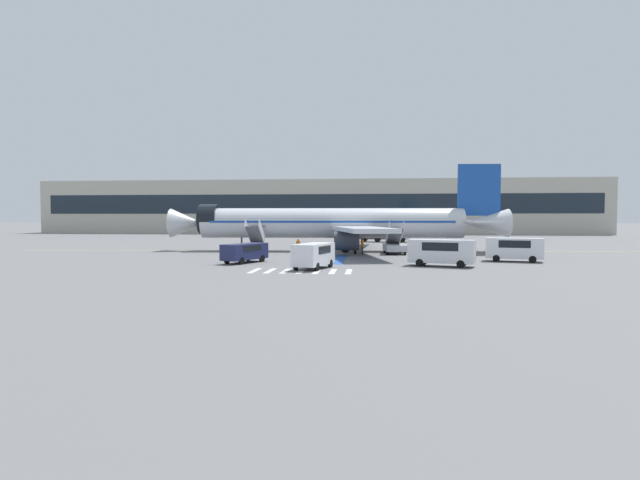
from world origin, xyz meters
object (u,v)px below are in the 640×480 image
at_px(airliner, 337,223).
at_px(terminal_building, 315,207).
at_px(service_van_2, 514,247).
at_px(ground_crew_1, 298,245).
at_px(service_van_3, 245,251).
at_px(boarding_stairs_aft, 394,245).
at_px(ground_crew_0, 355,245).
at_px(service_van_0, 442,250).
at_px(service_van_1, 314,254).
at_px(ground_crew_2, 362,245).
at_px(boarding_stairs_forward, 255,245).
at_px(fuel_tanker, 382,231).

bearing_deg(airliner, terminal_building, 4.77).
distance_m(service_van_2, ground_crew_1, 23.57).
height_order(service_van_3, ground_crew_1, service_van_3).
height_order(airliner, service_van_2, airliner).
height_order(boarding_stairs_aft, service_van_2, boarding_stairs_aft).
height_order(service_van_3, ground_crew_0, ground_crew_0).
bearing_deg(service_van_0, service_van_1, -56.61).
bearing_deg(ground_crew_2, terminal_building, 27.75).
bearing_deg(ground_crew_2, service_van_2, -99.94).
height_order(boarding_stairs_aft, terminal_building, terminal_building).
bearing_deg(service_van_3, service_van_2, 33.02).
relative_size(service_van_0, service_van_1, 1.12).
xyz_separation_m(boarding_stairs_forward, service_van_3, (1.76, -11.61, 0.08)).
distance_m(boarding_stairs_forward, ground_crew_2, 12.11).
xyz_separation_m(boarding_stairs_aft, service_van_1, (-7.20, -17.18, 0.26)).
relative_size(ground_crew_2, terminal_building, 0.01).
bearing_deg(ground_crew_1, service_van_2, 129.51).
height_order(fuel_tanker, ground_crew_1, fuel_tanker).
xyz_separation_m(service_van_0, ground_crew_2, (-6.75, 12.50, -0.25)).
xyz_separation_m(service_van_0, service_van_1, (-10.38, -3.00, -0.12)).
height_order(airliner, ground_crew_0, airliner).
xyz_separation_m(boarding_stairs_aft, service_van_3, (-13.91, -12.64, 0.11)).
xyz_separation_m(service_van_3, ground_crew_2, (10.34, 10.96, 0.02)).
height_order(service_van_1, terminal_building, terminal_building).
bearing_deg(service_van_0, boarding_stairs_forward, -107.62).
relative_size(service_van_0, ground_crew_0, 3.23).
bearing_deg(ground_crew_2, boarding_stairs_forward, 104.40).
distance_m(boarding_stairs_forward, fuel_tanker, 31.43).
height_order(ground_crew_0, ground_crew_2, ground_crew_2).
distance_m(boarding_stairs_aft, fuel_tanker, 26.59).
distance_m(service_van_2, service_van_3, 24.66).
xyz_separation_m(service_van_2, terminal_building, (-27.01, 78.57, 5.36)).
height_order(airliner, ground_crew_2, airliner).
bearing_deg(service_van_3, airliner, 90.75).
bearing_deg(boarding_stairs_forward, fuel_tanker, 57.71).
height_order(service_van_1, ground_crew_0, service_van_1).
bearing_deg(terminal_building, ground_crew_0, -80.23).
height_order(boarding_stairs_aft, service_van_1, boarding_stairs_aft).
height_order(boarding_stairs_forward, service_van_0, boarding_stairs_forward).
bearing_deg(service_van_1, ground_crew_2, 92.83).
distance_m(fuel_tanker, terminal_building, 46.14).
height_order(service_van_0, ground_crew_2, service_van_0).
relative_size(service_van_1, ground_crew_2, 2.71).
distance_m(fuel_tanker, service_van_2, 37.23).
xyz_separation_m(fuel_tanker, terminal_building, (-15.87, 43.04, 4.92)).
xyz_separation_m(boarding_stairs_aft, ground_crew_1, (-11.00, 0.75, -0.04)).
xyz_separation_m(service_van_1, service_van_3, (-6.71, 4.54, -0.15)).
height_order(ground_crew_1, terminal_building, terminal_building).
distance_m(ground_crew_1, terminal_building, 69.33).
relative_size(airliner, ground_crew_2, 22.07).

